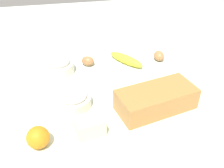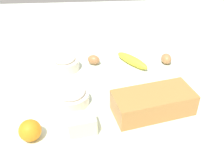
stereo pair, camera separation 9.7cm
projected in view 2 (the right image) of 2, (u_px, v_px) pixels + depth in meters
The scene contains 9 objects.
ground_plane at pixel (112, 94), 1.00m from camera, with size 2.40×2.40×0.02m, color silver.
loaf_pan at pixel (153, 102), 0.88m from camera, with size 0.30×0.19×0.08m.
flour_bowl at pixel (65, 63), 1.12m from camera, with size 0.13×0.13×0.07m.
sugar_bowl at pixel (71, 96), 0.93m from camera, with size 0.13×0.13×0.07m.
banana at pixel (132, 60), 1.17m from camera, with size 0.19×0.04×0.04m, color yellow.
orange_fruit at pixel (30, 130), 0.78m from camera, with size 0.07×0.07×0.07m, color orange.
butter_block at pixel (82, 124), 0.81m from camera, with size 0.09×0.06×0.06m, color #F4EDB2.
egg_near_butter at pixel (166, 59), 1.17m from camera, with size 0.05×0.05×0.06m, color #B27849.
egg_beside_bowl at pixel (94, 60), 1.17m from camera, with size 0.04×0.04×0.06m, color #A77044.
Camera 2 is at (0.07, 0.80, 0.60)m, focal length 40.35 mm.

